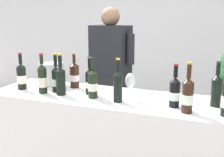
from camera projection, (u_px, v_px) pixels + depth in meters
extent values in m
cube|color=white|center=(169.00, 27.00, 4.52)|extent=(8.00, 0.10, 2.80)
cube|color=white|center=(111.00, 150.00, 2.36)|extent=(2.06, 0.61, 0.96)
cylinder|color=black|center=(175.00, 95.00, 1.98)|extent=(0.08, 0.08, 0.18)
cone|color=black|center=(175.00, 80.00, 1.96)|extent=(0.08, 0.08, 0.04)
cylinder|color=black|center=(176.00, 71.00, 1.94)|extent=(0.03, 0.03, 0.08)
cylinder|color=maroon|center=(176.00, 65.00, 1.93)|extent=(0.03, 0.03, 0.01)
cylinder|color=silver|center=(174.00, 96.00, 1.98)|extent=(0.08, 0.08, 0.06)
cylinder|color=black|center=(118.00, 89.00, 2.10)|extent=(0.07, 0.07, 0.20)
cone|color=black|center=(118.00, 73.00, 2.07)|extent=(0.07, 0.07, 0.04)
cylinder|color=black|center=(118.00, 65.00, 2.06)|extent=(0.03, 0.03, 0.08)
cylinder|color=#B79333|center=(118.00, 59.00, 2.05)|extent=(0.03, 0.03, 0.01)
cylinder|color=black|center=(75.00, 77.00, 2.51)|extent=(0.08, 0.08, 0.20)
cone|color=black|center=(74.00, 64.00, 2.48)|extent=(0.08, 0.08, 0.03)
cylinder|color=black|center=(74.00, 59.00, 2.47)|extent=(0.03, 0.03, 0.08)
cylinder|color=#B79333|center=(74.00, 54.00, 2.46)|extent=(0.03, 0.03, 0.01)
cylinder|color=white|center=(75.00, 78.00, 2.51)|extent=(0.08, 0.08, 0.06)
cylinder|color=black|center=(43.00, 81.00, 2.33)|extent=(0.07, 0.07, 0.21)
cone|color=black|center=(42.00, 66.00, 2.30)|extent=(0.07, 0.07, 0.04)
cylinder|color=black|center=(41.00, 59.00, 2.29)|extent=(0.03, 0.03, 0.08)
cylinder|color=maroon|center=(41.00, 54.00, 2.28)|extent=(0.03, 0.03, 0.01)
cylinder|color=#F2E2C6|center=(43.00, 82.00, 2.33)|extent=(0.07, 0.07, 0.08)
cylinder|color=black|center=(61.00, 83.00, 2.28)|extent=(0.08, 0.08, 0.20)
cone|color=black|center=(60.00, 69.00, 2.26)|extent=(0.08, 0.08, 0.03)
cylinder|color=black|center=(60.00, 61.00, 2.24)|extent=(0.03, 0.03, 0.10)
cylinder|color=#B79333|center=(60.00, 55.00, 2.23)|extent=(0.04, 0.04, 0.01)
cylinder|color=black|center=(187.00, 98.00, 1.86)|extent=(0.08, 0.08, 0.21)
cone|color=black|center=(188.00, 81.00, 1.84)|extent=(0.08, 0.08, 0.03)
cylinder|color=black|center=(189.00, 71.00, 1.82)|extent=(0.03, 0.03, 0.10)
cylinder|color=#B79333|center=(190.00, 63.00, 1.81)|extent=(0.03, 0.03, 0.01)
cylinder|color=silver|center=(187.00, 99.00, 1.87)|extent=(0.08, 0.08, 0.07)
cylinder|color=black|center=(22.00, 78.00, 2.46)|extent=(0.08, 0.08, 0.20)
cone|color=black|center=(21.00, 65.00, 2.43)|extent=(0.08, 0.08, 0.03)
cylinder|color=black|center=(20.00, 59.00, 2.42)|extent=(0.03, 0.03, 0.09)
cylinder|color=maroon|center=(20.00, 53.00, 2.41)|extent=(0.03, 0.03, 0.01)
cylinder|color=#ECEACF|center=(22.00, 79.00, 2.46)|extent=(0.08, 0.08, 0.07)
cylinder|color=black|center=(93.00, 86.00, 2.20)|extent=(0.08, 0.08, 0.20)
cone|color=black|center=(93.00, 72.00, 2.17)|extent=(0.08, 0.08, 0.03)
cylinder|color=black|center=(92.00, 64.00, 2.16)|extent=(0.03, 0.03, 0.08)
cylinder|color=black|center=(92.00, 58.00, 2.15)|extent=(0.03, 0.03, 0.01)
cylinder|color=silver|center=(93.00, 87.00, 2.20)|extent=(0.08, 0.08, 0.06)
cylinder|color=black|center=(90.00, 84.00, 2.30)|extent=(0.07, 0.07, 0.18)
cone|color=black|center=(90.00, 71.00, 2.27)|extent=(0.07, 0.07, 0.03)
cylinder|color=black|center=(90.00, 64.00, 2.26)|extent=(0.03, 0.03, 0.08)
cylinder|color=#333338|center=(89.00, 58.00, 2.25)|extent=(0.04, 0.04, 0.01)
cylinder|color=#EDE8C7|center=(90.00, 85.00, 2.30)|extent=(0.08, 0.08, 0.05)
cylinder|color=black|center=(216.00, 93.00, 1.99)|extent=(0.07, 0.07, 0.20)
cone|color=black|center=(218.00, 77.00, 1.97)|extent=(0.07, 0.07, 0.04)
cylinder|color=black|center=(218.00, 69.00, 1.95)|extent=(0.03, 0.03, 0.08)
cylinder|color=#333338|center=(219.00, 62.00, 1.94)|extent=(0.03, 0.03, 0.01)
cylinder|color=black|center=(56.00, 81.00, 2.37)|extent=(0.07, 0.07, 0.19)
cone|color=black|center=(56.00, 68.00, 2.34)|extent=(0.07, 0.07, 0.04)
cylinder|color=black|center=(55.00, 60.00, 2.33)|extent=(0.03, 0.03, 0.10)
cylinder|color=#B79333|center=(55.00, 54.00, 2.31)|extent=(0.03, 0.03, 0.01)
cylinder|color=silver|center=(56.00, 82.00, 2.37)|extent=(0.07, 0.07, 0.06)
cylinder|color=silver|center=(130.00, 99.00, 2.18)|extent=(0.07, 0.07, 0.00)
cylinder|color=silver|center=(130.00, 93.00, 2.17)|extent=(0.01, 0.01, 0.09)
ellipsoid|color=silver|center=(130.00, 81.00, 2.15)|extent=(0.07, 0.07, 0.12)
ellipsoid|color=maroon|center=(130.00, 83.00, 2.15)|extent=(0.06, 0.06, 0.04)
cylinder|color=silver|center=(52.00, 74.00, 2.60)|extent=(0.23, 0.23, 0.20)
torus|color=silver|center=(51.00, 63.00, 2.58)|extent=(0.24, 0.24, 0.01)
cube|color=black|center=(111.00, 121.00, 3.10)|extent=(0.40, 0.30, 0.89)
cube|color=black|center=(110.00, 54.00, 2.94)|extent=(0.44, 0.31, 0.61)
sphere|color=#8C664C|center=(110.00, 17.00, 2.85)|extent=(0.20, 0.20, 0.20)
cylinder|color=black|center=(131.00, 49.00, 2.80)|extent=(0.08, 0.08, 0.31)
cylinder|color=black|center=(92.00, 46.00, 3.04)|extent=(0.08, 0.08, 0.31)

